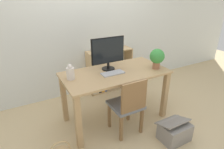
{
  "coord_description": "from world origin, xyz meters",
  "views": [
    {
      "loc": [
        -1.21,
        -2.1,
        1.8
      ],
      "look_at": [
        0.0,
        0.1,
        0.7
      ],
      "focal_mm": 30.0,
      "sensor_mm": 36.0,
      "label": 1
    }
  ],
  "objects_px": {
    "keyboard": "(113,73)",
    "bookshelf": "(102,72)",
    "storage_box": "(174,131)",
    "monitor": "(108,52)",
    "vase": "(70,73)",
    "potted_plant": "(157,57)",
    "chair": "(128,104)"
  },
  "relations": [
    {
      "from": "potted_plant",
      "to": "storage_box",
      "type": "distance_m",
      "value": 1.04
    },
    {
      "from": "keyboard",
      "to": "potted_plant",
      "type": "xyz_separation_m",
      "value": [
        0.65,
        -0.13,
        0.17
      ]
    },
    {
      "from": "chair",
      "to": "vase",
      "type": "bearing_deg",
      "value": 140.24
    },
    {
      "from": "chair",
      "to": "potted_plant",
      "type": "bearing_deg",
      "value": 14.27
    },
    {
      "from": "keyboard",
      "to": "monitor",
      "type": "bearing_deg",
      "value": 82.5
    },
    {
      "from": "chair",
      "to": "storage_box",
      "type": "height_order",
      "value": "chair"
    },
    {
      "from": "vase",
      "to": "potted_plant",
      "type": "relative_size",
      "value": 0.7
    },
    {
      "from": "keyboard",
      "to": "bookshelf",
      "type": "xyz_separation_m",
      "value": [
        0.28,
        0.95,
        -0.39
      ]
    },
    {
      "from": "monitor",
      "to": "chair",
      "type": "height_order",
      "value": "monitor"
    },
    {
      "from": "potted_plant",
      "to": "storage_box",
      "type": "relative_size",
      "value": 0.76
    },
    {
      "from": "monitor",
      "to": "storage_box",
      "type": "xyz_separation_m",
      "value": [
        0.49,
        -0.93,
        -0.91
      ]
    },
    {
      "from": "monitor",
      "to": "storage_box",
      "type": "height_order",
      "value": "monitor"
    },
    {
      "from": "monitor",
      "to": "storage_box",
      "type": "bearing_deg",
      "value": -62.13
    },
    {
      "from": "vase",
      "to": "storage_box",
      "type": "distance_m",
      "value": 1.56
    },
    {
      "from": "vase",
      "to": "storage_box",
      "type": "bearing_deg",
      "value": -38.5
    },
    {
      "from": "storage_box",
      "to": "vase",
      "type": "bearing_deg",
      "value": 141.5
    },
    {
      "from": "chair",
      "to": "bookshelf",
      "type": "height_order",
      "value": "chair"
    },
    {
      "from": "vase",
      "to": "potted_plant",
      "type": "distance_m",
      "value": 1.24
    },
    {
      "from": "chair",
      "to": "storage_box",
      "type": "relative_size",
      "value": 2.17
    },
    {
      "from": "vase",
      "to": "bookshelf",
      "type": "xyz_separation_m",
      "value": [
        0.84,
        0.84,
        -0.47
      ]
    },
    {
      "from": "storage_box",
      "to": "potted_plant",
      "type": "bearing_deg",
      "value": 77.3
    },
    {
      "from": "potted_plant",
      "to": "storage_box",
      "type": "xyz_separation_m",
      "value": [
        -0.14,
        -0.62,
        -0.82
      ]
    },
    {
      "from": "monitor",
      "to": "keyboard",
      "type": "xyz_separation_m",
      "value": [
        -0.02,
        -0.18,
        -0.25
      ]
    },
    {
      "from": "chair",
      "to": "bookshelf",
      "type": "distance_m",
      "value": 1.3
    },
    {
      "from": "vase",
      "to": "bookshelf",
      "type": "distance_m",
      "value": 1.28
    },
    {
      "from": "keyboard",
      "to": "vase",
      "type": "distance_m",
      "value": 0.57
    },
    {
      "from": "storage_box",
      "to": "keyboard",
      "type": "bearing_deg",
      "value": 124.58
    },
    {
      "from": "vase",
      "to": "potted_plant",
      "type": "bearing_deg",
      "value": -11.11
    },
    {
      "from": "keyboard",
      "to": "potted_plant",
      "type": "distance_m",
      "value": 0.69
    },
    {
      "from": "monitor",
      "to": "bookshelf",
      "type": "distance_m",
      "value": 1.04
    },
    {
      "from": "potted_plant",
      "to": "storage_box",
      "type": "height_order",
      "value": "potted_plant"
    },
    {
      "from": "keyboard",
      "to": "vase",
      "type": "bearing_deg",
      "value": 169.21
    }
  ]
}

